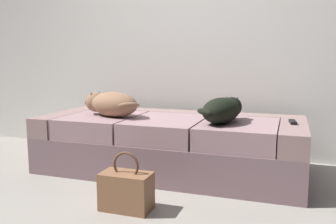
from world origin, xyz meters
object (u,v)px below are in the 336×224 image
Objects in this scene: couch at (170,144)px; dog_tan at (111,104)px; tv_remote at (293,122)px; handbag at (126,190)px; dog_dark at (223,110)px.

dog_tan is (-0.49, -0.12, 0.34)m from couch.
tv_remote is at bearing 5.25° from dog_tan.
tv_remote is at bearing 41.70° from handbag.
dog_dark reaches higher than tv_remote.
tv_remote is (0.51, 0.14, -0.09)m from dog_dark.
dog_tan reaches higher than tv_remote.
tv_remote is 1.36m from handbag.
tv_remote is at bearing 15.01° from dog_dark.
couch is at bearing 90.05° from handbag.
couch is at bearing 14.10° from dog_tan.
handbag is (0.00, -0.86, -0.11)m from couch.
dog_dark is (0.96, -0.00, -0.01)m from dog_tan.
dog_tan is 1.63× the size of handbag.
couch reaches higher than handbag.
dog_dark is 0.53m from tv_remote.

